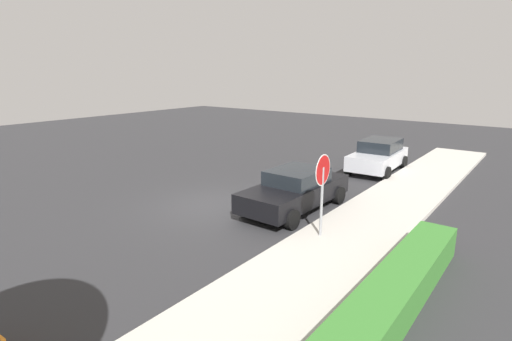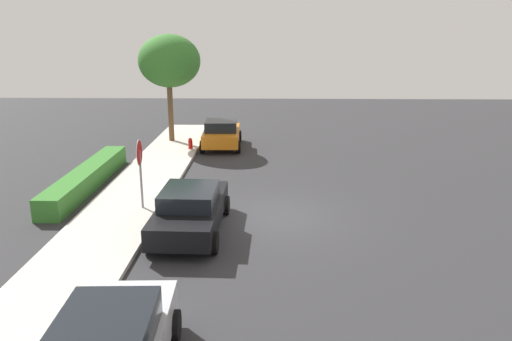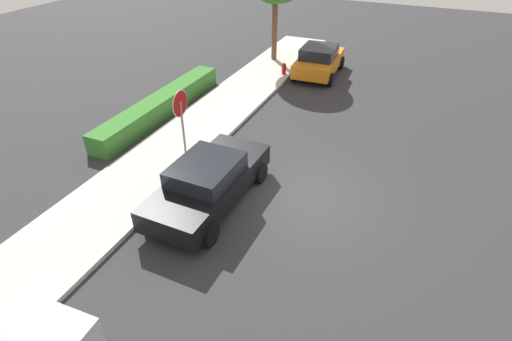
% 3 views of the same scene
% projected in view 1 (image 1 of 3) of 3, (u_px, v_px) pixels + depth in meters
% --- Properties ---
extents(ground_plane, '(60.00, 60.00, 0.00)m').
position_uv_depth(ground_plane, '(216.00, 206.00, 14.52)').
color(ground_plane, '#2D2D30').
extents(sidewalk_curb, '(32.00, 2.70, 0.14)m').
position_uv_depth(sidewalk_curb, '(347.00, 239.00, 11.50)').
color(sidewalk_curb, beige).
rests_on(sidewalk_curb, ground_plane).
extents(stop_sign, '(0.89, 0.08, 2.53)m').
position_uv_depth(stop_sign, '(322.00, 181.00, 11.18)').
color(stop_sign, gray).
rests_on(stop_sign, ground_plane).
extents(parked_car_black, '(4.64, 2.15, 1.45)m').
position_uv_depth(parked_car_black, '(295.00, 189.00, 13.95)').
color(parked_car_black, black).
rests_on(parked_car_black, ground_plane).
extents(parked_car_silver, '(4.11, 2.13, 1.53)m').
position_uv_depth(parked_car_silver, '(378.00, 155.00, 19.27)').
color(parked_car_silver, silver).
rests_on(parked_car_silver, ground_plane).
extents(front_yard_hedge, '(7.86, 0.92, 0.78)m').
position_uv_depth(front_yard_hedge, '(387.00, 304.00, 7.73)').
color(front_yard_hedge, '#387A2D').
rests_on(front_yard_hedge, ground_plane).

